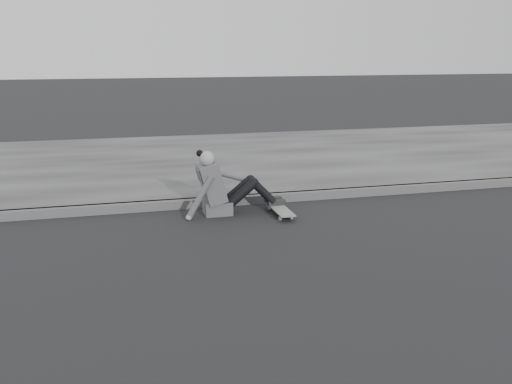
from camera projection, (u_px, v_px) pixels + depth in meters
ground at (416, 258)px, 6.04m from camera, size 80.00×80.00×0.00m
curb at (326, 194)px, 8.44m from camera, size 24.00×0.16×0.12m
sidewalk at (270, 158)px, 11.28m from camera, size 24.00×6.00×0.12m
skateboard at (280, 209)px, 7.60m from camera, size 0.20×0.78×0.09m
seated_woman at (222, 187)px, 7.58m from camera, size 1.38×0.46×0.88m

